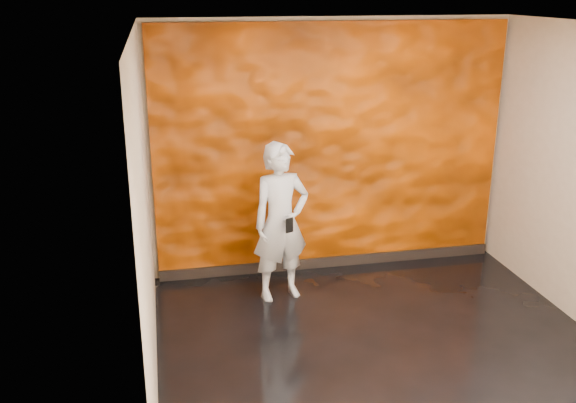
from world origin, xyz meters
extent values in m
cube|color=black|center=(0.00, 0.00, -0.01)|extent=(4.00, 4.00, 0.01)
cube|color=tan|center=(0.00, 2.00, 1.40)|extent=(4.00, 0.02, 2.80)
cube|color=tan|center=(0.00, -2.00, 1.40)|extent=(4.00, 0.02, 2.80)
cube|color=tan|center=(-2.00, 0.00, 1.40)|extent=(0.02, 4.00, 2.80)
cube|color=white|center=(0.00, 0.00, 2.80)|extent=(4.00, 4.00, 0.01)
cube|color=#D75000|center=(0.00, 1.96, 1.38)|extent=(3.90, 0.06, 2.75)
cube|color=black|center=(0.00, 1.92, 0.06)|extent=(3.90, 0.04, 0.12)
imported|color=#A4A8B4|center=(-0.70, 1.31, 0.82)|extent=(0.67, 0.51, 1.65)
cube|color=black|center=(-0.66, 1.06, 0.88)|extent=(0.08, 0.05, 0.15)
camera|label=1|loc=(-1.87, -4.67, 3.08)|focal=40.00mm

